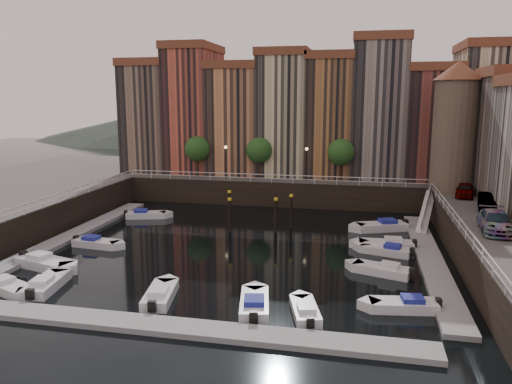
% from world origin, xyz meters
% --- Properties ---
extents(ground, '(200.00, 200.00, 0.00)m').
position_xyz_m(ground, '(0.00, 0.00, 0.00)').
color(ground, black).
rests_on(ground, ground).
extents(quay_far, '(80.00, 20.00, 3.00)m').
position_xyz_m(quay_far, '(0.00, 26.00, 1.50)').
color(quay_far, black).
rests_on(quay_far, ground).
extents(dock_left, '(2.00, 28.00, 0.35)m').
position_xyz_m(dock_left, '(-16.20, -1.00, 0.17)').
color(dock_left, gray).
rests_on(dock_left, ground).
extents(dock_right, '(2.00, 28.00, 0.35)m').
position_xyz_m(dock_right, '(16.20, -1.00, 0.17)').
color(dock_right, gray).
rests_on(dock_right, ground).
extents(dock_near, '(30.00, 2.00, 0.35)m').
position_xyz_m(dock_near, '(0.00, -17.00, 0.17)').
color(dock_near, gray).
rests_on(dock_near, ground).
extents(mountains, '(145.00, 100.00, 18.00)m').
position_xyz_m(mountains, '(1.72, 110.00, 7.92)').
color(mountains, '#2D382D').
rests_on(mountains, ground).
extents(far_terrace, '(48.70, 10.30, 17.50)m').
position_xyz_m(far_terrace, '(3.31, 23.50, 10.95)').
color(far_terrace, '#806551').
rests_on(far_terrace, quay_far).
extents(corner_tower, '(5.20, 5.20, 13.80)m').
position_xyz_m(corner_tower, '(20.00, 14.50, 10.19)').
color(corner_tower, '#6B5B4C').
rests_on(corner_tower, quay_right).
extents(promenade_trees, '(21.20, 3.20, 5.20)m').
position_xyz_m(promenade_trees, '(-1.33, 18.20, 6.58)').
color(promenade_trees, black).
rests_on(promenade_trees, quay_far).
extents(street_lamps, '(10.36, 0.36, 4.18)m').
position_xyz_m(street_lamps, '(-1.00, 17.20, 5.90)').
color(street_lamps, black).
rests_on(street_lamps, quay_far).
extents(railings, '(36.08, 34.04, 0.52)m').
position_xyz_m(railings, '(0.00, 4.88, 3.79)').
color(railings, white).
rests_on(railings, ground).
extents(gangway, '(2.78, 8.32, 3.73)m').
position_xyz_m(gangway, '(17.10, 10.00, 1.92)').
color(gangway, white).
rests_on(gangway, ground).
extents(mooring_pilings, '(7.01, 4.12, 3.78)m').
position_xyz_m(mooring_pilings, '(0.30, 5.74, 1.65)').
color(mooring_pilings, black).
rests_on(mooring_pilings, ground).
extents(boat_left_0, '(4.48, 2.99, 1.01)m').
position_xyz_m(boat_left_0, '(-12.93, -13.96, 0.34)').
color(boat_left_0, silver).
rests_on(boat_left_0, ground).
extents(boat_left_1, '(5.33, 3.11, 1.19)m').
position_xyz_m(boat_left_1, '(-13.43, -9.13, 0.40)').
color(boat_left_1, silver).
rests_on(boat_left_1, ground).
extents(boat_left_2, '(4.50, 1.99, 1.02)m').
position_xyz_m(boat_left_2, '(-12.39, -3.21, 0.34)').
color(boat_left_2, silver).
rests_on(boat_left_2, ground).
extents(boat_left_4, '(4.61, 2.77, 1.03)m').
position_xyz_m(boat_left_4, '(-12.64, 7.72, 0.35)').
color(boat_left_4, silver).
rests_on(boat_left_4, ground).
extents(boat_right_0, '(4.49, 2.17, 1.01)m').
position_xyz_m(boat_right_0, '(13.44, -11.46, 0.34)').
color(boat_right_0, silver).
rests_on(boat_right_0, ground).
extents(boat_right_1, '(4.60, 2.90, 1.03)m').
position_xyz_m(boat_right_1, '(12.36, -5.13, 0.35)').
color(boat_right_1, silver).
rests_on(boat_right_1, ground).
extents(boat_right_2, '(4.50, 2.65, 1.01)m').
position_xyz_m(boat_right_2, '(12.85, -0.04, 0.34)').
color(boat_right_2, silver).
rests_on(boat_right_2, ground).
extents(boat_right_3, '(4.96, 2.06, 1.13)m').
position_xyz_m(boat_right_3, '(12.94, 1.48, 0.38)').
color(boat_right_3, silver).
rests_on(boat_right_3, ground).
extents(boat_right_4, '(5.34, 3.60, 1.21)m').
position_xyz_m(boat_right_4, '(12.74, 7.80, 0.41)').
color(boat_right_4, silver).
rests_on(boat_right_4, ground).
extents(boat_near_0, '(2.38, 4.83, 1.08)m').
position_xyz_m(boat_near_0, '(-10.59, -13.07, 0.37)').
color(boat_near_0, silver).
rests_on(boat_near_0, ground).
extents(boat_near_1, '(2.44, 4.76, 1.07)m').
position_xyz_m(boat_near_1, '(-2.13, -13.18, 0.36)').
color(boat_near_1, silver).
rests_on(boat_near_1, ground).
extents(boat_near_2, '(2.59, 4.95, 1.11)m').
position_xyz_m(boat_near_2, '(4.24, -13.38, 0.37)').
color(boat_near_2, silver).
rests_on(boat_near_2, ground).
extents(boat_near_3, '(2.43, 4.19, 0.94)m').
position_xyz_m(boat_near_3, '(7.45, -13.59, 0.32)').
color(boat_near_3, silver).
rests_on(boat_near_3, ground).
extents(car_a, '(2.49, 4.41, 1.41)m').
position_xyz_m(car_a, '(20.81, 11.07, 3.71)').
color(car_a, gray).
rests_on(car_a, quay_right).
extents(car_b, '(2.36, 4.77, 1.50)m').
position_xyz_m(car_b, '(21.73, 5.29, 3.75)').
color(car_b, gray).
rests_on(car_b, quay_right).
extents(car_c, '(2.61, 5.54, 1.56)m').
position_xyz_m(car_c, '(20.50, -2.57, 3.78)').
color(car_c, gray).
rests_on(car_c, quay_right).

